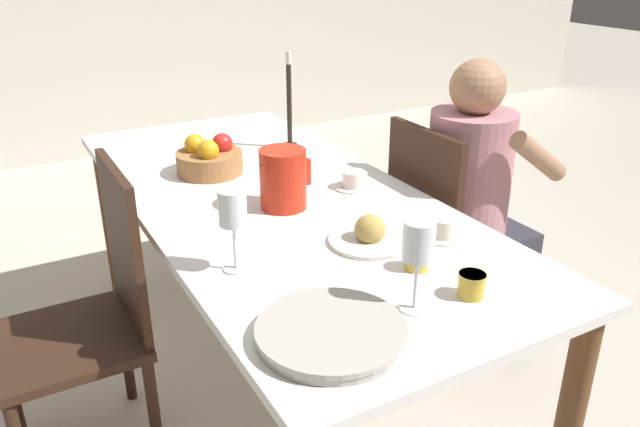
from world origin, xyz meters
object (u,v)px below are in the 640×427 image
object	(u,v)px
wine_glass_water	(233,211)
jam_jar_red	(472,284)
chair_opposite	(92,315)
serving_tray	(331,332)
teacup_near_person	(443,229)
candlestick_tall	(289,110)
person_seated	(474,192)
chair_person_side	(444,242)
red_pitcher	(283,179)
jam_jar_amber	(417,257)
fruit_bowl	(209,159)
wine_glass_juice	(419,246)
teacup_across	(354,181)
bread_plate	(370,235)

from	to	relation	value
wine_glass_water	jam_jar_red	xyz separation A→B (m)	(0.43, -0.39, -0.13)
chair_opposite	wine_glass_water	size ratio (longest dim) A/B	4.33
chair_opposite	serving_tray	size ratio (longest dim) A/B	2.92
teacup_near_person	candlestick_tall	distance (m)	0.97
candlestick_tall	person_seated	bearing A→B (deg)	-54.57
teacup_near_person	chair_opposite	bearing A→B (deg)	150.34
chair_person_side	teacup_near_person	size ratio (longest dim) A/B	7.11
wine_glass_water	teacup_near_person	world-z (taller)	wine_glass_water
red_pitcher	wine_glass_water	world-z (taller)	wine_glass_water
chair_person_side	candlestick_tall	size ratio (longest dim) A/B	2.46
chair_opposite	person_seated	distance (m)	1.36
serving_tray	chair_person_side	bearing A→B (deg)	36.81
jam_jar_amber	fruit_bowl	bearing A→B (deg)	102.78
serving_tray	fruit_bowl	xyz separation A→B (m)	(0.13, 1.10, 0.04)
wine_glass_water	jam_jar_amber	xyz separation A→B (m)	(0.40, -0.22, -0.13)
fruit_bowl	candlestick_tall	bearing A→B (deg)	18.82
chair_opposite	serving_tray	world-z (taller)	chair_opposite
wine_glass_juice	fruit_bowl	bearing A→B (deg)	94.79
red_pitcher	fruit_bowl	world-z (taller)	red_pitcher
chair_opposite	serving_tray	bearing A→B (deg)	-154.21
chair_person_side	jam_jar_amber	xyz separation A→B (m)	(-0.52, -0.49, 0.30)
wine_glass_water	jam_jar_amber	bearing A→B (deg)	-28.67
serving_tray	teacup_across	bearing A→B (deg)	54.87
chair_opposite	teacup_near_person	bearing A→B (deg)	-119.66
candlestick_tall	fruit_bowl	bearing A→B (deg)	-161.18
person_seated	chair_opposite	bearing A→B (deg)	-97.17
wine_glass_water	jam_jar_red	world-z (taller)	wine_glass_water
chair_person_side	red_pitcher	distance (m)	0.74
teacup_across	bread_plate	world-z (taller)	bread_plate
teacup_across	serving_tray	bearing A→B (deg)	-125.13
wine_glass_water	bread_plate	bearing A→B (deg)	-5.54
wine_glass_juice	candlestick_tall	size ratio (longest dim) A/B	0.57
teacup_across	bread_plate	xyz separation A→B (m)	(-0.18, -0.37, -0.00)
chair_person_side	bread_plate	bearing A→B (deg)	-60.67
bread_plate	candlestick_tall	world-z (taller)	candlestick_tall
person_seated	teacup_near_person	bearing A→B (deg)	-51.85
candlestick_tall	wine_glass_juice	bearing A→B (deg)	-103.68
red_pitcher	serving_tray	xyz separation A→B (m)	(-0.23, -0.68, -0.08)
wine_glass_water	bread_plate	xyz separation A→B (m)	(0.38, -0.04, -0.14)
fruit_bowl	wine_glass_juice	bearing A→B (deg)	-85.21
chair_person_side	wine_glass_water	size ratio (longest dim) A/B	4.33
chair_opposite	jam_jar_red	distance (m)	1.13
chair_opposite	teacup_near_person	size ratio (longest dim) A/B	7.11
teacup_near_person	bread_plate	xyz separation A→B (m)	(-0.20, 0.07, -0.00)
bread_plate	fruit_bowl	distance (m)	0.78
teacup_across	candlestick_tall	xyz separation A→B (m)	(0.02, 0.51, 0.13)
chair_person_side	bread_plate	distance (m)	0.69
person_seated	bread_plate	bearing A→B (deg)	-66.99
chair_opposite	bread_plate	xyz separation A→B (m)	(0.70, -0.44, 0.29)
teacup_across	jam_jar_red	distance (m)	0.74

